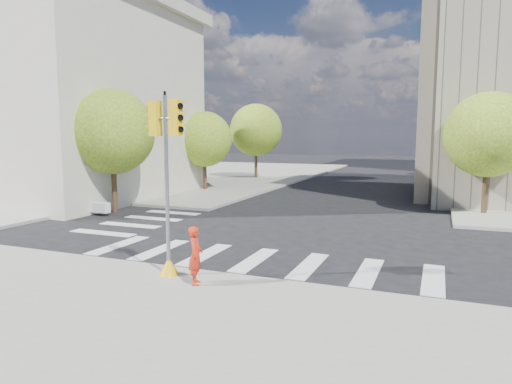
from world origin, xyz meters
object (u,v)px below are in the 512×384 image
(lamp_near, at_px, (492,126))
(planter_wall, at_px, (64,204))
(lamp_far, at_px, (475,129))
(photographer, at_px, (196,255))
(traffic_signal, at_px, (167,198))

(lamp_near, distance_m, planter_wall, 24.06)
(lamp_near, distance_m, lamp_far, 14.00)
(lamp_near, height_order, planter_wall, lamp_near)
(photographer, distance_m, planter_wall, 15.01)
(lamp_near, distance_m, photographer, 21.30)
(lamp_far, distance_m, traffic_signal, 34.22)
(lamp_near, bearing_deg, lamp_far, 90.00)
(traffic_signal, bearing_deg, planter_wall, 157.25)
(lamp_near, relative_size, planter_wall, 1.35)
(lamp_far, distance_m, photographer, 34.46)
(lamp_near, bearing_deg, photographer, -113.77)
(traffic_signal, distance_m, planter_wall, 13.99)
(traffic_signal, relative_size, photographer, 3.28)
(lamp_far, bearing_deg, lamp_near, -90.00)
(lamp_far, height_order, photographer, lamp_far)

